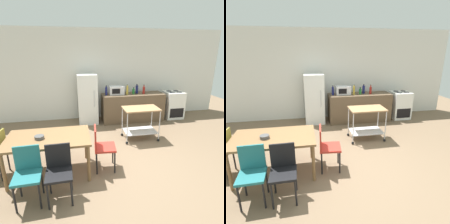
# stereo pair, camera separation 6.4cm
# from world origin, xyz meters

# --- Properties ---
(ground_plane) EXTENTS (12.00, 12.00, 0.00)m
(ground_plane) POSITION_xyz_m (0.00, 0.00, 0.00)
(ground_plane) COLOR brown
(back_wall) EXTENTS (8.40, 0.12, 2.90)m
(back_wall) POSITION_xyz_m (0.00, 3.20, 1.45)
(back_wall) COLOR silver
(back_wall) RESTS_ON ground_plane
(kitchen_counter) EXTENTS (2.00, 0.64, 0.90)m
(kitchen_counter) POSITION_xyz_m (0.90, 2.60, 0.45)
(kitchen_counter) COLOR brown
(kitchen_counter) RESTS_ON ground_plane
(dining_table) EXTENTS (1.50, 0.90, 0.75)m
(dining_table) POSITION_xyz_m (-1.46, 0.15, 0.67)
(dining_table) COLOR brown
(dining_table) RESTS_ON ground_plane
(chair_black) EXTENTS (0.41, 0.41, 0.89)m
(chair_black) POSITION_xyz_m (-1.24, -0.55, 0.52)
(chair_black) COLOR black
(chair_black) RESTS_ON ground_plane
(chair_teal) EXTENTS (0.41, 0.41, 0.89)m
(chair_teal) POSITION_xyz_m (-1.70, -0.52, 0.52)
(chair_teal) COLOR #1E666B
(chair_teal) RESTS_ON ground_plane
(chair_red) EXTENTS (0.43, 0.43, 0.89)m
(chair_red) POSITION_xyz_m (-0.49, 0.08, 0.52)
(chair_red) COLOR #B72D23
(chair_red) RESTS_ON ground_plane
(stove_oven) EXTENTS (0.60, 0.61, 0.92)m
(stove_oven) POSITION_xyz_m (2.35, 2.62, 0.45)
(stove_oven) COLOR white
(stove_oven) RESTS_ON ground_plane
(refrigerator) EXTENTS (0.60, 0.63, 1.55)m
(refrigerator) POSITION_xyz_m (-0.55, 2.70, 0.78)
(refrigerator) COLOR white
(refrigerator) RESTS_ON ground_plane
(kitchen_cart) EXTENTS (0.91, 0.57, 0.85)m
(kitchen_cart) POSITION_xyz_m (0.69, 1.23, 0.57)
(kitchen_cart) COLOR #A37A51
(kitchen_cart) RESTS_ON ground_plane
(bottle_soy_sauce) EXTENTS (0.07, 0.07, 0.30)m
(bottle_soy_sauce) POSITION_xyz_m (0.03, 2.59, 1.03)
(bottle_soy_sauce) COLOR navy
(bottle_soy_sauce) RESTS_ON kitchen_counter
(microwave) EXTENTS (0.46, 0.35, 0.26)m
(microwave) POSITION_xyz_m (0.36, 2.66, 1.03)
(microwave) COLOR silver
(microwave) RESTS_ON kitchen_counter
(bottle_hot_sauce) EXTENTS (0.07, 0.07, 0.31)m
(bottle_hot_sauce) POSITION_xyz_m (0.69, 2.55, 1.04)
(bottle_hot_sauce) COLOR gold
(bottle_hot_sauce) RESTS_ON kitchen_counter
(bottle_soda) EXTENTS (0.08, 0.08, 0.22)m
(bottle_soda) POSITION_xyz_m (0.90, 2.56, 0.99)
(bottle_soda) COLOR #1E6628
(bottle_soda) RESTS_ON kitchen_counter
(bottle_sesame_oil) EXTENTS (0.08, 0.08, 0.30)m
(bottle_sesame_oil) POSITION_xyz_m (1.04, 2.65, 1.03)
(bottle_sesame_oil) COLOR navy
(bottle_sesame_oil) RESTS_ON kitchen_counter
(bottle_sparkling_water) EXTENTS (0.08, 0.08, 0.30)m
(bottle_sparkling_water) POSITION_xyz_m (1.23, 2.52, 1.02)
(bottle_sparkling_water) COLOR maroon
(bottle_sparkling_water) RESTS_ON kitchen_counter
(fruit_bowl) EXTENTS (0.16, 0.16, 0.06)m
(fruit_bowl) POSITION_xyz_m (-1.60, 0.10, 0.78)
(fruit_bowl) COLOR #4C4C4C
(fruit_bowl) RESTS_ON dining_table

